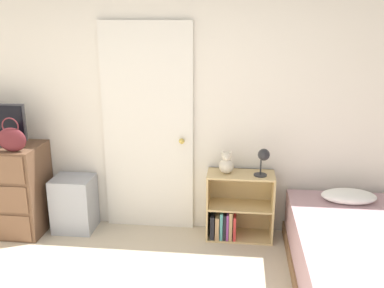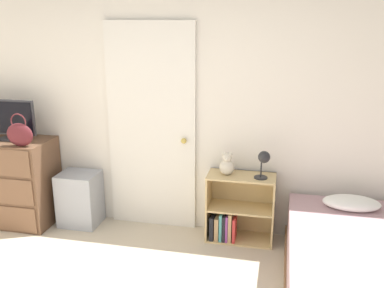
# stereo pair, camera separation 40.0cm
# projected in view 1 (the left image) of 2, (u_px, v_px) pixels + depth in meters

# --- Properties ---
(wall_back) EXTENTS (10.00, 0.06, 2.55)m
(wall_back) POSITION_uv_depth(u_px,v_px,m) (179.00, 107.00, 4.21)
(wall_back) COLOR silver
(wall_back) RESTS_ON ground_plane
(door_closed) EXTENTS (0.91, 0.09, 2.10)m
(door_closed) POSITION_uv_depth(u_px,v_px,m) (148.00, 129.00, 4.25)
(door_closed) COLOR silver
(door_closed) RESTS_ON ground_plane
(dresser) EXTENTS (0.81, 0.53, 0.91)m
(dresser) POSITION_uv_depth(u_px,v_px,m) (5.00, 189.00, 4.33)
(dresser) COLOR brown
(dresser) RESTS_ON ground_plane
(handbag) EXTENTS (0.28, 0.09, 0.33)m
(handbag) POSITION_uv_depth(u_px,v_px,m) (12.00, 139.00, 3.97)
(handbag) COLOR #591E23
(handbag) RESTS_ON dresser
(storage_bin) EXTENTS (0.40, 0.35, 0.57)m
(storage_bin) POSITION_uv_depth(u_px,v_px,m) (74.00, 204.00, 4.39)
(storage_bin) COLOR #999EA8
(storage_bin) RESTS_ON ground_plane
(bookshelf) EXTENTS (0.65, 0.31, 0.67)m
(bookshelf) POSITION_uv_depth(u_px,v_px,m) (234.00, 212.00, 4.24)
(bookshelf) COLOR tan
(bookshelf) RESTS_ON ground_plane
(teddy_bear) EXTENTS (0.15, 0.15, 0.22)m
(teddy_bear) POSITION_uv_depth(u_px,v_px,m) (226.00, 164.00, 4.10)
(teddy_bear) COLOR beige
(teddy_bear) RESTS_ON bookshelf
(desk_lamp) EXTENTS (0.14, 0.14, 0.27)m
(desk_lamp) POSITION_uv_depth(u_px,v_px,m) (263.00, 157.00, 4.00)
(desk_lamp) COLOR #262628
(desk_lamp) RESTS_ON bookshelf
(bed) EXTENTS (1.11, 1.88, 0.59)m
(bed) POSITION_uv_depth(u_px,v_px,m) (365.00, 263.00, 3.39)
(bed) COLOR brown
(bed) RESTS_ON ground_plane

